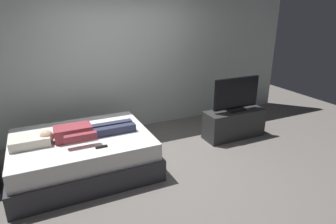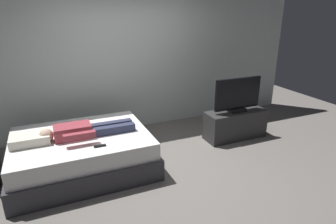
# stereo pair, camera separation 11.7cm
# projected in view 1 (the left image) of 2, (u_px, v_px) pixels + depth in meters

# --- Properties ---
(ground_plane) EXTENTS (10.00, 10.00, 0.00)m
(ground_plane) POSITION_uv_depth(u_px,v_px,m) (161.00, 172.00, 4.10)
(ground_plane) COLOR slate
(back_wall) EXTENTS (6.40, 0.10, 2.80)m
(back_wall) POSITION_uv_depth(u_px,v_px,m) (141.00, 54.00, 5.31)
(back_wall) COLOR silver
(back_wall) RESTS_ON ground
(bed) EXTENTS (1.90, 1.47, 0.54)m
(bed) POSITION_uv_depth(u_px,v_px,m) (83.00, 154.00, 4.04)
(bed) COLOR #333338
(bed) RESTS_ON ground
(pillow) EXTENTS (0.48, 0.34, 0.12)m
(pillow) POSITION_uv_depth(u_px,v_px,m) (30.00, 141.00, 3.68)
(pillow) COLOR silver
(pillow) RESTS_ON bed
(person) EXTENTS (1.26, 0.46, 0.18)m
(person) POSITION_uv_depth(u_px,v_px,m) (83.00, 132.00, 3.89)
(person) COLOR #993842
(person) RESTS_ON bed
(remote) EXTENTS (0.15, 0.04, 0.02)m
(remote) POSITION_uv_depth(u_px,v_px,m) (102.00, 147.00, 3.63)
(remote) COLOR black
(remote) RESTS_ON bed
(tv_stand) EXTENTS (1.10, 0.40, 0.50)m
(tv_stand) POSITION_uv_depth(u_px,v_px,m) (234.00, 124.00, 5.14)
(tv_stand) COLOR #2D2D2D
(tv_stand) RESTS_ON ground
(tv) EXTENTS (0.88, 0.20, 0.59)m
(tv) POSITION_uv_depth(u_px,v_px,m) (236.00, 95.00, 4.96)
(tv) COLOR black
(tv) RESTS_ON tv_stand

